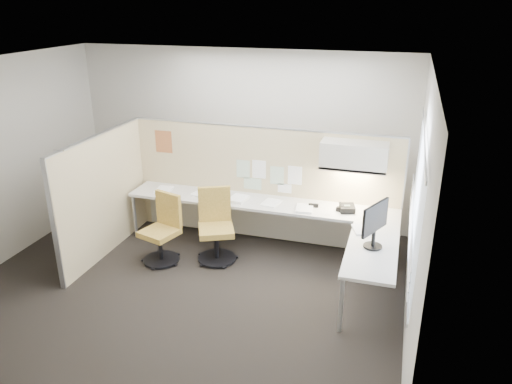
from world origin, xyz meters
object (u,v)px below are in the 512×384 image
(chair_right, at_px, (216,228))
(phone, at_px, (347,208))
(desk, at_px, (279,216))
(chair_left, at_px, (163,231))
(monitor, at_px, (375,223))

(chair_right, distance_m, phone, 1.86)
(desk, height_order, chair_left, chair_left)
(chair_right, distance_m, monitor, 2.31)
(chair_right, height_order, monitor, monitor)
(chair_left, xyz_separation_m, chair_right, (0.70, 0.26, 0.03))
(desk, relative_size, monitor, 7.08)
(phone, bearing_deg, chair_left, -179.30)
(monitor, xyz_separation_m, phone, (-0.43, 0.97, -0.28))
(phone, bearing_deg, monitor, -83.04)
(chair_right, relative_size, monitor, 1.81)
(desk, bearing_deg, phone, 7.98)
(chair_left, distance_m, chair_right, 0.74)
(chair_right, bearing_deg, phone, -8.31)
(desk, relative_size, chair_left, 4.13)
(chair_left, xyz_separation_m, phone, (2.45, 0.78, 0.33))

